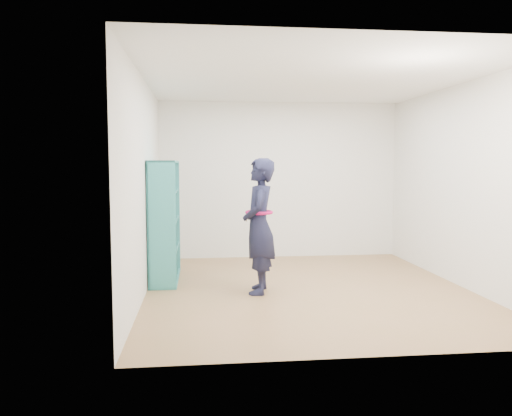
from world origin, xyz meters
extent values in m
plane|color=olive|center=(0.00, 0.00, 0.00)|extent=(4.50, 4.50, 0.00)
plane|color=white|center=(0.00, 0.00, 2.60)|extent=(4.50, 4.50, 0.00)
cube|color=white|center=(-2.00, 0.00, 1.30)|extent=(0.02, 4.50, 2.60)
cube|color=white|center=(2.00, 0.00, 1.30)|extent=(0.02, 4.50, 2.60)
cube|color=white|center=(0.00, 2.25, 1.30)|extent=(4.00, 0.02, 2.60)
cube|color=white|center=(0.00, -2.25, 1.30)|extent=(4.00, 0.02, 2.60)
cube|color=teal|center=(-1.81, 0.15, 0.81)|extent=(0.35, 0.03, 1.62)
cube|color=teal|center=(-1.81, 1.34, 0.81)|extent=(0.35, 0.03, 1.62)
cube|color=teal|center=(-1.81, 0.75, 0.01)|extent=(0.35, 1.21, 0.03)
cube|color=teal|center=(-1.81, 0.75, 1.61)|extent=(0.35, 1.21, 0.03)
cube|color=teal|center=(-1.98, 0.75, 0.81)|extent=(0.03, 1.21, 1.62)
cube|color=teal|center=(-1.81, 0.55, 0.81)|extent=(0.33, 0.03, 1.57)
cube|color=teal|center=(-1.81, 0.94, 0.81)|extent=(0.33, 0.03, 1.57)
cube|color=teal|center=(-1.81, 0.75, 0.42)|extent=(0.33, 1.16, 0.03)
cube|color=teal|center=(-1.81, 0.75, 0.81)|extent=(0.33, 1.16, 0.03)
cube|color=teal|center=(-1.81, 0.75, 1.20)|extent=(0.33, 1.16, 0.03)
cube|color=beige|center=(-1.79, 0.35, 0.07)|extent=(0.22, 0.14, 0.06)
cube|color=black|center=(-1.78, 0.30, 0.53)|extent=(0.18, 0.16, 0.21)
cube|color=maroon|center=(-1.78, 0.30, 0.93)|extent=(0.18, 0.16, 0.22)
cube|color=silver|center=(-1.79, 0.35, 1.26)|extent=(0.22, 0.14, 0.08)
cube|color=navy|center=(-1.78, 0.69, 0.17)|extent=(0.18, 0.16, 0.27)
cube|color=brown|center=(-1.78, 0.69, 0.55)|extent=(0.18, 0.16, 0.24)
cube|color=#BFB28C|center=(-1.79, 0.74, 0.85)|extent=(0.22, 0.14, 0.06)
cube|color=#26594C|center=(-1.78, 0.69, 1.35)|extent=(0.18, 0.16, 0.27)
cube|color=beige|center=(-1.78, 1.08, 0.14)|extent=(0.18, 0.16, 0.21)
cube|color=black|center=(-1.79, 1.13, 0.47)|extent=(0.22, 0.14, 0.08)
cube|color=maroon|center=(-1.78, 1.08, 0.95)|extent=(0.18, 0.16, 0.25)
cube|color=silver|center=(-1.78, 1.08, 1.32)|extent=(0.18, 0.16, 0.20)
imported|color=black|center=(-0.62, -0.09, 0.82)|extent=(0.48, 0.65, 1.64)
torus|color=#B60E55|center=(-0.62, -0.09, 0.99)|extent=(0.39, 0.39, 0.04)
cube|color=silver|center=(-0.76, 0.03, 0.93)|extent=(0.02, 0.09, 0.13)
cube|color=black|center=(-0.76, 0.03, 0.93)|extent=(0.02, 0.09, 0.13)
camera|label=1|loc=(-1.33, -6.06, 1.57)|focal=35.00mm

